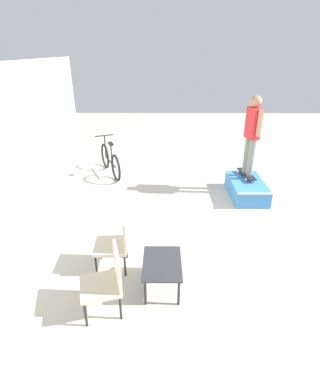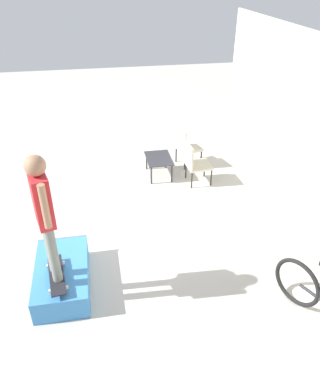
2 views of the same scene
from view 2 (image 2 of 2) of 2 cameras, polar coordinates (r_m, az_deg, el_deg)
name	(u,v)px [view 2 (image 2 of 2)]	position (r m, az deg, el deg)	size (l,w,h in m)	color
ground_plane	(119,223)	(7.10, -6.31, -4.67)	(24.00, 24.00, 0.00)	#B7B2A8
skate_ramp_box	(62,276)	(5.90, -14.64, -12.25)	(1.40, 0.77, 0.41)	#3D84C6
skateboard_on_ramp	(57,275)	(5.53, -15.48, -12.06)	(0.83, 0.33, 0.07)	black
person_skater	(44,210)	(4.86, -17.32, -2.56)	(0.55, 0.29, 1.83)	gray
coffee_table	(159,160)	(8.41, -0.18, 4.86)	(0.80, 0.56, 0.44)	#2D2D33
patio_chair_left	(185,145)	(8.86, 3.90, 7.14)	(0.64, 0.64, 0.93)	black
patio_chair_right	(195,162)	(8.11, 5.33, 4.60)	(0.55, 0.55, 0.93)	black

